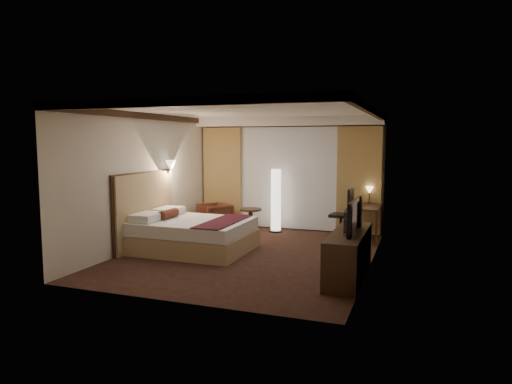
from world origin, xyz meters
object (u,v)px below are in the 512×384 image
(floor_lamp, at_px, (276,200))
(dresser, at_px, (349,255))
(office_chair, at_px, (341,214))
(side_table, at_px, (251,221))
(bed, at_px, (193,235))
(armchair, at_px, (215,215))
(desk, at_px, (367,223))
(television, at_px, (348,211))

(floor_lamp, height_order, dresser, floor_lamp)
(office_chair, bearing_deg, side_table, -172.24)
(bed, relative_size, armchair, 3.04)
(side_table, bearing_deg, armchair, 176.75)
(side_table, xyz_separation_m, desk, (2.64, 0.15, 0.09))
(television, bearing_deg, floor_lamp, 35.67)
(office_chair, distance_m, television, 2.97)
(bed, bearing_deg, floor_lamp, 68.05)
(desk, bearing_deg, floor_lamp, 175.21)
(armchair, height_order, office_chair, office_chair)
(desk, bearing_deg, dresser, -89.02)
(television, bearing_deg, office_chair, 12.24)
(armchair, relative_size, television, 0.63)
(bed, relative_size, office_chair, 1.93)
(floor_lamp, bearing_deg, armchair, -169.52)
(bed, xyz_separation_m, armchair, (-0.52, 2.08, 0.04))
(armchair, bearing_deg, bed, -36.65)
(side_table, relative_size, desk, 0.51)
(desk, bearing_deg, side_table, -176.80)
(floor_lamp, height_order, office_chair, floor_lamp)
(bed, height_order, television, television)
(office_chair, bearing_deg, dresser, -73.15)
(bed, xyz_separation_m, side_table, (0.43, 2.03, -0.03))
(bed, distance_m, armchair, 2.15)
(side_table, height_order, desk, desk)
(floor_lamp, distance_m, desk, 2.16)
(office_chair, xyz_separation_m, dresser, (0.60, -2.88, -0.19))
(floor_lamp, xyz_separation_m, desk, (2.12, -0.18, -0.37))
(bed, bearing_deg, office_chair, 40.13)
(side_table, xyz_separation_m, dresser, (2.69, -2.78, 0.08))
(bed, xyz_separation_m, office_chair, (2.52, 2.12, 0.24))
(bed, distance_m, side_table, 2.07)
(side_table, distance_m, dresser, 3.86)
(floor_lamp, relative_size, television, 1.34)
(floor_lamp, bearing_deg, bed, -111.95)
(armchair, distance_m, floor_lamp, 1.54)
(bed, height_order, dresser, dresser)
(desk, distance_m, office_chair, 0.58)
(bed, relative_size, side_table, 3.74)
(office_chair, bearing_deg, television, -73.72)
(side_table, relative_size, television, 0.51)
(floor_lamp, distance_m, office_chair, 1.60)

